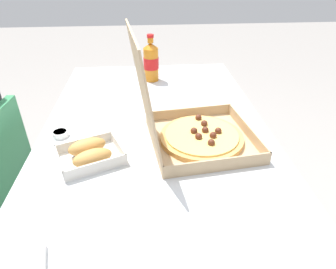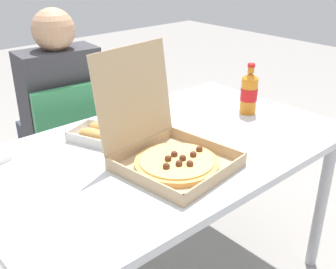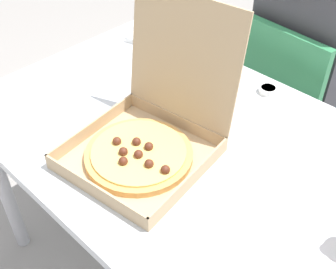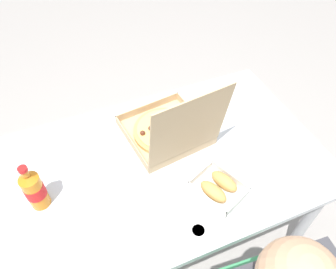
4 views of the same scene
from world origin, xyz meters
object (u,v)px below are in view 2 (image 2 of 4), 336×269
chair (67,148)px  diner_person (58,105)px  dipping_sauce_cup (111,117)px  paper_menu (202,102)px  bread_side_box (97,133)px  pizza_box_open (169,150)px  cola_bottle (250,93)px

chair → diner_person: bearing=85.2°
chair → dipping_sauce_cup: chair is taller
paper_menu → bread_side_box: bearing=-153.9°
pizza_box_open → cola_bottle: size_ratio=1.91×
pizza_box_open → diner_person: bearing=88.9°
bread_side_box → pizza_box_open: bearing=-77.4°
bread_side_box → dipping_sauce_cup: size_ratio=4.16×
pizza_box_open → bread_side_box: 0.34m
diner_person → cola_bottle: (0.56, -0.71, 0.12)m
chair → paper_menu: bearing=-40.5°
diner_person → paper_menu: 0.70m
cola_bottle → pizza_box_open: bearing=-168.7°
paper_menu → dipping_sauce_cup: dipping_sauce_cup is taller
pizza_box_open → dipping_sauce_cup: bearing=80.6°
cola_bottle → dipping_sauce_cup: bearing=145.6°
cola_bottle → paper_menu: 0.25m
cola_bottle → chair: bearing=130.7°
bread_side_box → chair: bearing=79.1°
bread_side_box → paper_menu: bearing=1.1°
diner_person → paper_menu: bearing=-44.3°
cola_bottle → dipping_sauce_cup: (-0.50, 0.34, -0.08)m
dipping_sauce_cup → paper_menu: bearing=-14.7°
pizza_box_open → paper_menu: 0.62m
dipping_sauce_cup → bread_side_box: bearing=-139.7°
cola_bottle → paper_menu: (-0.06, 0.23, -0.09)m
chair → bread_side_box: 0.52m
chair → dipping_sauce_cup: 0.40m
diner_person → dipping_sauce_cup: size_ratio=20.54×
chair → cola_bottle: cola_bottle is taller
pizza_box_open → dipping_sauce_cup: 0.46m
chair → cola_bottle: bearing=-49.3°
chair → bread_side_box: chair is taller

